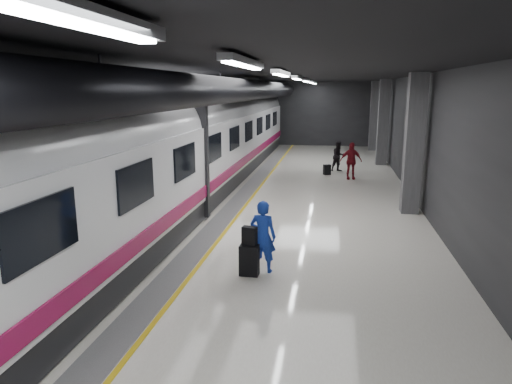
{
  "coord_description": "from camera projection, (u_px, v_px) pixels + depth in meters",
  "views": [
    {
      "loc": [
        2.04,
        -13.26,
        3.99
      ],
      "look_at": [
        0.05,
        -1.73,
        1.34
      ],
      "focal_mm": 32.0,
      "sensor_mm": 36.0,
      "label": 1
    }
  ],
  "objects": [
    {
      "name": "traveler_far_a",
      "position": [
        339.0,
        156.0,
        22.48
      ],
      "size": [
        0.92,
        0.86,
        1.51
      ],
      "primitive_type": "imported",
      "rotation": [
        0.0,
        0.0,
        0.52
      ],
      "color": "black",
      "rests_on": "ground"
    },
    {
      "name": "ground",
      "position": [
        264.0,
        222.0,
        13.96
      ],
      "size": [
        40.0,
        40.0,
        0.0
      ],
      "primitive_type": "plane",
      "color": "silver",
      "rests_on": "ground"
    },
    {
      "name": "suitcase_far",
      "position": [
        327.0,
        170.0,
        21.7
      ],
      "size": [
        0.39,
        0.33,
        0.48
      ],
      "primitive_type": "cube",
      "rotation": [
        0.0,
        0.0,
        0.43
      ],
      "color": "black",
      "rests_on": "ground"
    },
    {
      "name": "traveler_far_b",
      "position": [
        351.0,
        161.0,
        20.54
      ],
      "size": [
        1.03,
        0.56,
        1.67
      ],
      "primitive_type": "imported",
      "rotation": [
        0.0,
        0.0,
        0.17
      ],
      "color": "maroon",
      "rests_on": "ground"
    },
    {
      "name": "platform_hall",
      "position": [
        260.0,
        104.0,
        14.15
      ],
      "size": [
        10.02,
        40.02,
        4.51
      ],
      "color": "black",
      "rests_on": "ground"
    },
    {
      "name": "shoulder_bag",
      "position": [
        249.0,
        236.0,
        9.84
      ],
      "size": [
        0.34,
        0.23,
        0.42
      ],
      "primitive_type": "cube",
      "rotation": [
        0.0,
        0.0,
        -0.22
      ],
      "color": "black",
      "rests_on": "suitcase_main"
    },
    {
      "name": "train",
      "position": [
        160.0,
        153.0,
        14.04
      ],
      "size": [
        3.05,
        38.0,
        4.05
      ],
      "color": "black",
      "rests_on": "ground"
    },
    {
      "name": "suitcase_main",
      "position": [
        249.0,
        260.0,
        9.94
      ],
      "size": [
        0.43,
        0.28,
        0.68
      ],
      "primitive_type": "cube",
      "rotation": [
        0.0,
        0.0,
        -0.03
      ],
      "color": "black",
      "rests_on": "ground"
    },
    {
      "name": "traveler_main",
      "position": [
        263.0,
        236.0,
        10.05
      ],
      "size": [
        0.65,
        0.48,
        1.63
      ],
      "primitive_type": "imported",
      "rotation": [
        0.0,
        0.0,
        2.99
      ],
      "color": "blue",
      "rests_on": "ground"
    }
  ]
}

